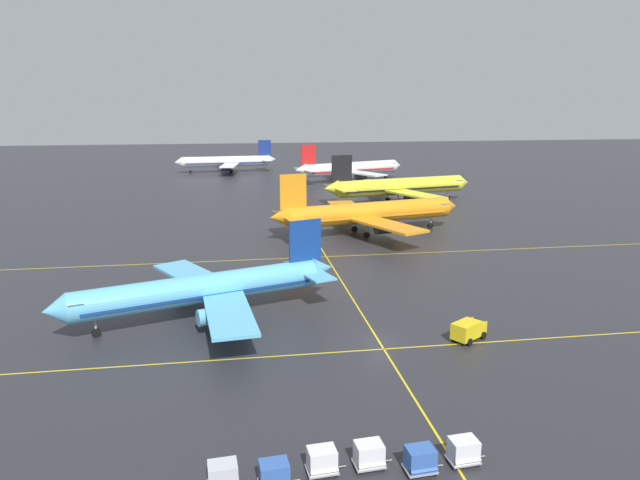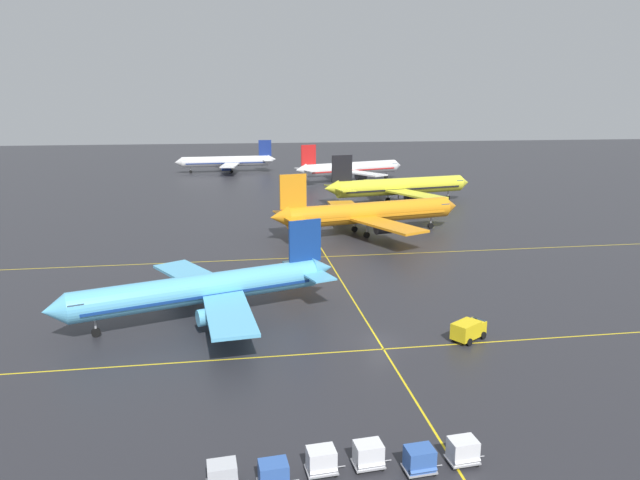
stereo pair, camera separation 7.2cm
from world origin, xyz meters
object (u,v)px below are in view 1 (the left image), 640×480
Objects in this scene: airliner_third_row at (399,187)px; service_truck_red_van at (469,329)px; airliner_far_left_stand at (350,169)px; baggage_cart_row_second at (274,475)px; baggage_cart_row_fourth at (369,455)px; baggage_cart_row_rightmost at (464,451)px; baggage_cart_row_middle at (322,461)px; baggage_cart_row_leftmost at (223,476)px; airliner_second_row at (368,213)px; baggage_cart_row_fifth at (420,460)px; airliner_front_gate at (205,289)px; airliner_far_right_stand at (227,162)px.

airliner_third_row is 83.19m from service_truck_red_van.
airliner_far_left_stand is 13.44× the size of baggage_cart_row_second.
airliner_far_left_stand reaches higher than baggage_cart_row_fourth.
airliner_third_row is at bearing 76.03° from baggage_cart_row_rightmost.
airliner_third_row reaches higher than baggage_cart_row_middle.
baggage_cart_row_second is 3.45m from baggage_cart_row_middle.
baggage_cart_row_leftmost is at bearing -141.53° from service_truck_red_van.
service_truck_red_van is 1.58× the size of baggage_cart_row_leftmost.
airliner_third_row is at bearing 70.83° from baggage_cart_row_middle.
airliner_second_row reaches higher than baggage_cart_row_fourth.
airliner_far_left_stand is 144.73m from baggage_cart_row_rightmost.
baggage_cart_row_middle is 1.00× the size of baggage_cart_row_fifth.
airliner_front_gate is 11.76× the size of baggage_cart_row_rightmost.
airliner_far_left_stand is at bearing 77.56° from baggage_cart_row_middle.
airliner_third_row is 14.24× the size of baggage_cart_row_leftmost.
baggage_cart_row_leftmost is at bearing -112.33° from airliner_third_row.
airliner_far_right_stand is 174.72m from baggage_cart_row_rightmost.
baggage_cart_row_middle is (7.31, -173.45, -2.84)m from airliner_far_right_stand.
baggage_cart_row_fifth is at bearing -85.43° from airliner_far_right_stand.
airliner_second_row reaches higher than airliner_front_gate.
airliner_far_right_stand is 12.89× the size of baggage_cart_row_leftmost.
baggage_cart_row_middle is at bearing -177.17° from baggage_cart_row_fourth.
baggage_cart_row_middle is (-19.79, -69.58, -3.16)m from airliner_second_row.
service_truck_red_van reaches higher than baggage_cart_row_second.
baggage_cart_row_middle and baggage_cart_row_fifth have the same top height.
baggage_cart_row_fifth is (3.31, -1.08, 0.00)m from baggage_cart_row_fourth.
baggage_cart_row_rightmost is (9.92, -0.39, 0.00)m from baggage_cart_row_middle.
service_truck_red_van is at bearing -95.84° from airliner_far_left_stand.
service_truck_red_van is at bearing -91.03° from airliner_second_row.
baggage_cart_row_fourth is 3.48m from baggage_cart_row_fifth.
baggage_cart_row_middle is at bearing 4.89° from baggage_cart_row_leftmost.
baggage_cart_row_middle is 9.93m from baggage_cart_row_rightmost.
baggage_cart_row_second is 1.00× the size of baggage_cart_row_middle.
airliner_second_row is at bearing 88.97° from service_truck_red_van.
airliner_third_row is at bearing 78.69° from service_truck_red_van.
baggage_cart_row_second is (-38.50, -102.20, -3.26)m from airliner_third_row.
airliner_front_gate is 11.76× the size of baggage_cart_row_fourth.
airliner_second_row is 35.19m from airliner_third_row.
service_truck_red_van is 30.34m from baggage_cart_row_second.
airliner_far_right_stand is at bearing 99.67° from service_truck_red_van.
baggage_cart_row_leftmost is 13.24m from baggage_cart_row_fifth.
baggage_cart_row_middle is at bearing 16.38° from baggage_cart_row_second.
baggage_cart_row_leftmost is at bearing -89.77° from airliner_far_right_stand.
baggage_cart_row_leftmost is (0.70, -174.01, -2.84)m from airliner_far_right_stand.
baggage_cart_row_second is at bearing -170.25° from baggage_cart_row_fourth.
baggage_cart_row_leftmost is 9.95m from baggage_cart_row_fourth.
baggage_cart_row_middle is at bearing 177.73° from baggage_cart_row_rightmost.
service_truck_red_van is at bearing 59.22° from baggage_cart_row_fifth.
baggage_cart_row_second is 1.00× the size of baggage_cart_row_fifth.
baggage_cart_row_middle is 1.00× the size of baggage_cart_row_fourth.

